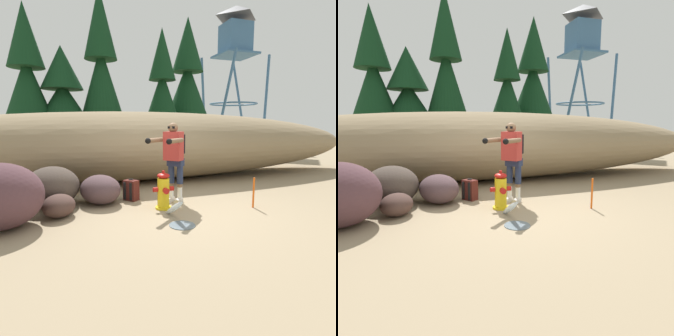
% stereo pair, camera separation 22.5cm
% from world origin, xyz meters
% --- Properties ---
extents(ground_plane, '(56.00, 56.00, 0.04)m').
position_xyz_m(ground_plane, '(0.00, 0.00, -0.02)').
color(ground_plane, '#998466').
extents(dirt_embankment, '(15.26, 3.20, 2.00)m').
position_xyz_m(dirt_embankment, '(0.00, 3.28, 1.00)').
color(dirt_embankment, '#897556').
rests_on(dirt_embankment, ground_plane).
extents(fire_hydrant, '(0.41, 0.36, 0.75)m').
position_xyz_m(fire_hydrant, '(-0.25, 0.12, 0.35)').
color(fire_hydrant, gold).
rests_on(fire_hydrant, ground_plane).
extents(hydrant_water_jet, '(0.43, 1.07, 0.53)m').
position_xyz_m(hydrant_water_jet, '(-0.25, -0.54, 0.14)').
color(hydrant_water_jet, silver).
rests_on(hydrant_water_jet, ground_plane).
extents(utility_worker, '(0.96, 0.96, 1.67)m').
position_xyz_m(utility_worker, '(0.07, 0.45, 1.05)').
color(utility_worker, beige).
rests_on(utility_worker, ground_plane).
extents(spare_backpack, '(0.36, 0.36, 0.47)m').
position_xyz_m(spare_backpack, '(-0.72, 0.95, 0.22)').
color(spare_backpack, '#511E19').
rests_on(spare_backpack, ground_plane).
extents(boulder_large, '(1.09, 1.18, 0.60)m').
position_xyz_m(boulder_large, '(-1.38, 0.88, 0.30)').
color(boulder_large, '#4E393C').
rests_on(boulder_large, ground_plane).
extents(boulder_small, '(1.39, 1.42, 0.80)m').
position_xyz_m(boulder_small, '(-2.31, 1.01, 0.40)').
color(boulder_small, '#463A33').
rests_on(boulder_small, ground_plane).
extents(boulder_outlier, '(0.73, 0.79, 0.41)m').
position_xyz_m(boulder_outlier, '(-2.16, 0.24, 0.20)').
color(boulder_outlier, '#49332D').
rests_on(boulder_outlier, ground_plane).
extents(pine_tree_far_left, '(2.18, 2.18, 6.33)m').
position_xyz_m(pine_tree_far_left, '(-3.45, 7.87, 3.42)').
color(pine_tree_far_left, '#47331E').
rests_on(pine_tree_far_left, ground_plane).
extents(pine_tree_left, '(2.66, 2.66, 4.85)m').
position_xyz_m(pine_tree_left, '(-2.15, 8.02, 2.77)').
color(pine_tree_left, '#47331E').
rests_on(pine_tree_left, ground_plane).
extents(pine_tree_center, '(2.15, 2.15, 7.37)m').
position_xyz_m(pine_tree_center, '(-0.53, 7.99, 3.88)').
color(pine_tree_center, '#47331E').
rests_on(pine_tree_center, ground_plane).
extents(pine_tree_right, '(2.02, 2.02, 6.14)m').
position_xyz_m(pine_tree_right, '(2.39, 8.48, 3.32)').
color(pine_tree_right, '#47331E').
rests_on(pine_tree_right, ground_plane).
extents(pine_tree_far_right, '(2.55, 2.55, 7.11)m').
position_xyz_m(pine_tree_far_right, '(4.08, 9.39, 3.89)').
color(pine_tree_far_right, '#47331E').
rests_on(pine_tree_far_right, ground_plane).
extents(watchtower, '(3.84, 3.84, 8.84)m').
position_xyz_m(watchtower, '(8.07, 11.31, 6.66)').
color(watchtower, '#386089').
rests_on(watchtower, ground_plane).
extents(survey_stake, '(0.04, 0.04, 0.60)m').
position_xyz_m(survey_stake, '(1.45, -0.38, 0.30)').
color(survey_stake, '#E55914').
rests_on(survey_stake, ground_plane).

